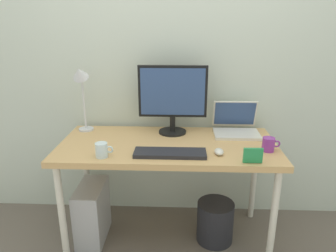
% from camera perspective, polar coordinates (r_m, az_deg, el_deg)
% --- Properties ---
extents(ground_plane, '(6.00, 6.00, 0.00)m').
position_cam_1_polar(ground_plane, '(2.49, 0.00, -19.11)').
color(ground_plane, '#665B51').
extents(back_wall, '(4.40, 0.04, 2.60)m').
position_cam_1_polar(back_wall, '(2.38, 0.42, 13.14)').
color(back_wall, silver).
rests_on(back_wall, ground_plane).
extents(desk, '(1.45, 0.68, 0.74)m').
position_cam_1_polar(desk, '(2.15, 0.00, -4.68)').
color(desk, tan).
rests_on(desk, ground_plane).
extents(monitor, '(0.48, 0.20, 0.49)m').
position_cam_1_polar(monitor, '(2.24, 0.85, 5.42)').
color(monitor, black).
rests_on(monitor, desk).
extents(laptop, '(0.32, 0.28, 0.22)m').
position_cam_1_polar(laptop, '(2.35, 12.10, 0.13)').
color(laptop, silver).
rests_on(laptop, desk).
extents(desk_lamp, '(0.11, 0.16, 0.50)m').
position_cam_1_polar(desk_lamp, '(2.33, -15.40, 7.35)').
color(desk_lamp, silver).
rests_on(desk_lamp, desk).
extents(keyboard, '(0.44, 0.14, 0.02)m').
position_cam_1_polar(keyboard, '(1.94, 0.37, -4.90)').
color(keyboard, '#232328').
rests_on(keyboard, desk).
extents(mouse, '(0.06, 0.09, 0.03)m').
position_cam_1_polar(mouse, '(1.97, 9.18, -4.58)').
color(mouse, silver).
rests_on(mouse, desk).
extents(coffee_mug, '(0.11, 0.08, 0.09)m').
position_cam_1_polar(coffee_mug, '(2.08, 17.67, -3.17)').
color(coffee_mug, purple).
rests_on(coffee_mug, desk).
extents(glass_cup, '(0.11, 0.07, 0.09)m').
position_cam_1_polar(glass_cup, '(1.94, -11.82, -4.26)').
color(glass_cup, silver).
rests_on(glass_cup, desk).
extents(photo_frame, '(0.11, 0.02, 0.09)m').
position_cam_1_polar(photo_frame, '(1.88, 15.04, -5.13)').
color(photo_frame, '#268C4C').
rests_on(photo_frame, desk).
extents(computer_tower, '(0.18, 0.36, 0.42)m').
position_cam_1_polar(computer_tower, '(2.42, -13.46, -14.90)').
color(computer_tower, '#B2B2B7').
rests_on(computer_tower, ground_plane).
extents(wastebasket, '(0.26, 0.26, 0.30)m').
position_cam_1_polar(wastebasket, '(2.40, 8.47, -16.66)').
color(wastebasket, '#232328').
rests_on(wastebasket, ground_plane).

